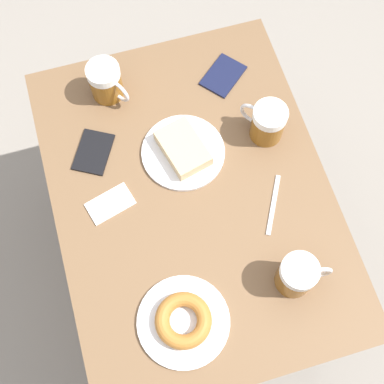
# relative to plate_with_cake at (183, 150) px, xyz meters

# --- Properties ---
(ground_plane) EXTENTS (8.00, 8.00, 0.00)m
(ground_plane) POSITION_rel_plate_with_cake_xyz_m (0.01, 0.12, -0.73)
(ground_plane) COLOR gray
(table) EXTENTS (0.73, 0.99, 0.71)m
(table) POSITION_rel_plate_with_cake_xyz_m (0.01, 0.12, -0.08)
(table) COLOR brown
(table) RESTS_ON ground_plane
(plate_with_cake) EXTENTS (0.23, 0.23, 0.05)m
(plate_with_cake) POSITION_rel_plate_with_cake_xyz_m (0.00, 0.00, 0.00)
(plate_with_cake) COLOR silver
(plate_with_cake) RESTS_ON table
(plate_with_donut) EXTENTS (0.23, 0.23, 0.05)m
(plate_with_donut) POSITION_rel_plate_with_cake_xyz_m (0.12, 0.44, 0.00)
(plate_with_donut) COLOR silver
(plate_with_donut) RESTS_ON table
(beer_mug_left) EXTENTS (0.11, 0.12, 0.12)m
(beer_mug_left) POSITION_rel_plate_with_cake_xyz_m (-0.23, 0.00, 0.04)
(beer_mug_left) COLOR #8C5619
(beer_mug_left) RESTS_ON table
(beer_mug_center) EXTENTS (0.13, 0.09, 0.12)m
(beer_mug_center) POSITION_rel_plate_with_cake_xyz_m (-0.17, 0.42, 0.04)
(beer_mug_center) COLOR #8C5619
(beer_mug_center) RESTS_ON table
(beer_mug_right) EXTENTS (0.10, 0.12, 0.12)m
(beer_mug_right) POSITION_rel_plate_with_cake_xyz_m (0.15, -0.24, 0.04)
(beer_mug_right) COLOR #8C5619
(beer_mug_right) RESTS_ON table
(napkin_folded) EXTENTS (0.13, 0.10, 0.00)m
(napkin_folded) POSITION_rel_plate_with_cake_xyz_m (0.23, 0.09, -0.02)
(napkin_folded) COLOR white
(napkin_folded) RESTS_ON table
(fork) EXTENTS (0.09, 0.16, 0.00)m
(fork) POSITION_rel_plate_with_cake_xyz_m (-0.19, 0.21, -0.02)
(fork) COLOR silver
(fork) RESTS_ON table
(passport_near_edge) EXTENTS (0.14, 0.15, 0.01)m
(passport_near_edge) POSITION_rel_plate_with_cake_xyz_m (0.24, -0.07, -0.01)
(passport_near_edge) COLOR black
(passport_near_edge) RESTS_ON table
(passport_far_edge) EXTENTS (0.15, 0.15, 0.01)m
(passport_far_edge) POSITION_rel_plate_with_cake_xyz_m (-0.18, -0.21, -0.01)
(passport_far_edge) COLOR #141938
(passport_far_edge) RESTS_ON table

